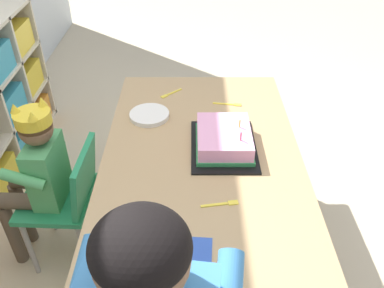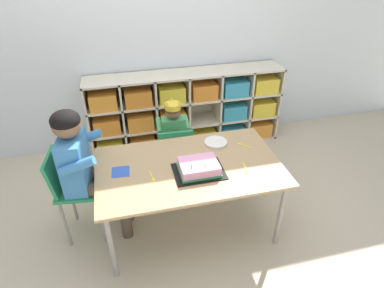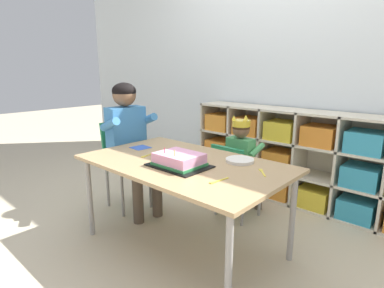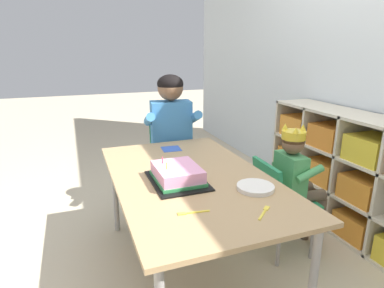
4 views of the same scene
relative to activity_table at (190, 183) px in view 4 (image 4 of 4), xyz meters
The scene contains 12 objects.
ground 0.56m from the activity_table, ahead, with size 16.00×16.00×0.00m, color beige.
activity_table is the anchor object (origin of this frame).
classroom_chair_blue 0.61m from the activity_table, 89.21° to the left, with size 0.34×0.33×0.61m.
child_with_crown 0.69m from the activity_table, 88.98° to the left, with size 0.30×0.31×0.83m.
classroom_chair_adult_side 0.86m from the activity_table, behind, with size 0.38×0.37×0.74m.
adult_helper_seated 0.74m from the activity_table, behind, with size 0.45×0.43×1.08m.
birthday_cake_on_tray 0.13m from the activity_table, 60.73° to the right, with size 0.36×0.26×0.12m.
paper_plate_stack 0.37m from the activity_table, 40.37° to the left, with size 0.18×0.18×0.02m, color white.
paper_napkin_square 0.49m from the activity_table, behind, with size 0.12×0.12×0.00m, color #3356B7.
fork_scattered_mid_table 0.41m from the activity_table, 19.63° to the right, with size 0.03×0.14×0.00m.
fork_near_cake_tray 0.51m from the activity_table, 17.05° to the left, with size 0.10×0.11×0.00m.
fork_at_table_front_edge 0.29m from the activity_table, 167.00° to the right, with size 0.04×0.13×0.00m.
Camera 4 is at (1.50, -0.55, 1.26)m, focal length 29.99 mm.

